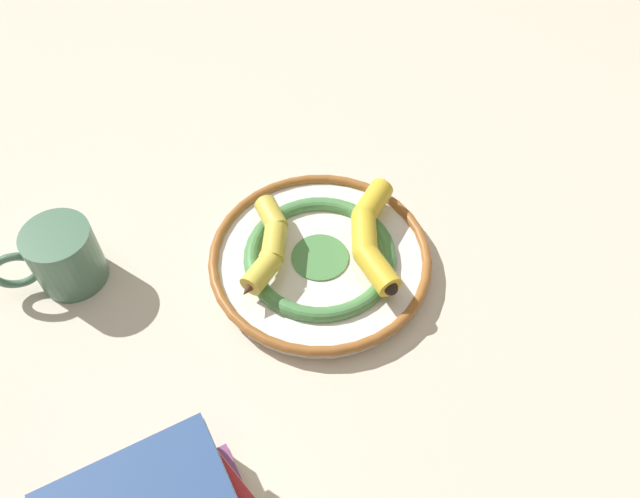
{
  "coord_description": "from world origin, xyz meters",
  "views": [
    {
      "loc": [
        -0.42,
        0.32,
        0.72
      ],
      "look_at": [
        -0.03,
        -0.02,
        0.04
      ],
      "focal_mm": 35.0,
      "sensor_mm": 36.0,
      "label": 1
    }
  ],
  "objects_px": {
    "banana_b": "(371,233)",
    "coffee_mug": "(62,256)",
    "decorative_bowl": "(320,259)",
    "banana_a": "(268,246)"
  },
  "relations": [
    {
      "from": "banana_b",
      "to": "coffee_mug",
      "type": "bearing_deg",
      "value": -84.73
    },
    {
      "from": "decorative_bowl",
      "to": "banana_a",
      "type": "distance_m",
      "value": 0.08
    },
    {
      "from": "decorative_bowl",
      "to": "banana_a",
      "type": "xyz_separation_m",
      "value": [
        0.04,
        0.06,
        0.03
      ]
    },
    {
      "from": "decorative_bowl",
      "to": "banana_b",
      "type": "height_order",
      "value": "banana_b"
    },
    {
      "from": "banana_a",
      "to": "banana_b",
      "type": "xyz_separation_m",
      "value": [
        -0.07,
        -0.12,
        0.0
      ]
    },
    {
      "from": "decorative_bowl",
      "to": "banana_a",
      "type": "relative_size",
      "value": 2.36
    },
    {
      "from": "decorative_bowl",
      "to": "coffee_mug",
      "type": "relative_size",
      "value": 2.22
    },
    {
      "from": "decorative_bowl",
      "to": "banana_b",
      "type": "bearing_deg",
      "value": -114.79
    },
    {
      "from": "coffee_mug",
      "to": "decorative_bowl",
      "type": "bearing_deg",
      "value": 161.49
    },
    {
      "from": "banana_b",
      "to": "coffee_mug",
      "type": "xyz_separation_m",
      "value": [
        0.24,
        0.34,
        -0.0
      ]
    }
  ]
}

